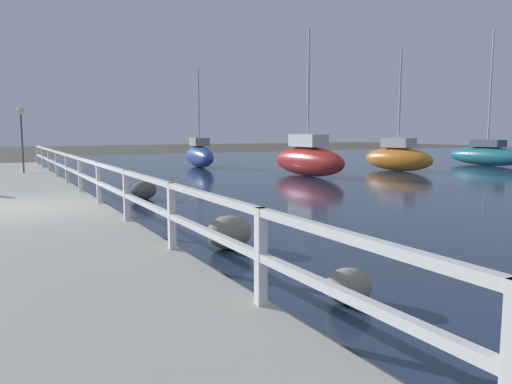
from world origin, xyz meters
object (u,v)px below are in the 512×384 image
(dock_lamp, at_px, (21,121))
(sailboat_orange, at_px, (398,157))
(sailboat_red, at_px, (308,159))
(sailboat_blue, at_px, (199,155))
(sailboat_teal, at_px, (487,155))

(dock_lamp, bearing_deg, sailboat_orange, -14.20)
(dock_lamp, distance_m, sailboat_orange, 17.41)
(dock_lamp, bearing_deg, sailboat_red, -21.88)
(sailboat_orange, bearing_deg, sailboat_blue, 129.99)
(sailboat_teal, bearing_deg, sailboat_orange, -175.11)
(sailboat_red, bearing_deg, sailboat_blue, 105.71)
(sailboat_orange, bearing_deg, sailboat_teal, -3.87)
(sailboat_teal, relative_size, sailboat_blue, 1.44)
(dock_lamp, xyz_separation_m, sailboat_orange, (16.80, -4.25, -1.72))
(sailboat_orange, relative_size, sailboat_blue, 1.11)
(dock_lamp, bearing_deg, sailboat_teal, -8.84)
(dock_lamp, xyz_separation_m, sailboat_blue, (9.00, 2.86, -1.72))
(sailboat_red, xyz_separation_m, sailboat_blue, (-2.19, 7.36, -0.08))
(sailboat_red, relative_size, sailboat_blue, 1.18)
(sailboat_teal, bearing_deg, dock_lamp, 172.28)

